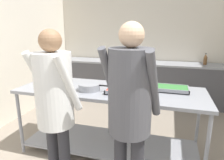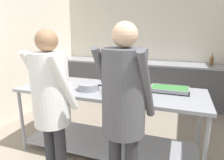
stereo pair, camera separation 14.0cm
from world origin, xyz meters
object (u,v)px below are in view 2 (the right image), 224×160
Objects in this scene: plate_stack at (63,86)px; serving_tray_roast at (170,90)px; guest_serving_right at (124,102)px; water_bottle at (212,60)px; serving_tray_vegetables at (125,91)px; broccoli_bowl at (47,83)px; guest_serving_left at (51,97)px; sauce_pan at (89,86)px.

plate_stack is 1.41m from serving_tray_roast.
guest_serving_right is 7.19× the size of water_bottle.
broccoli_bowl is at bearing -177.87° from serving_tray_vegetables.
guest_serving_right is (1.04, -0.65, 0.13)m from plate_stack.
guest_serving_left is at bearing -120.14° from water_bottle.
broccoli_bowl is at bearing -169.93° from serving_tray_roast.
sauce_pan is 0.49m from serving_tray_vegetables.
guest_serving_left is at bearing -65.71° from plate_stack.
sauce_pan is at bearing 7.90° from plate_stack.
guest_serving_right reaches higher than broccoli_bowl.
broccoli_bowl is at bearing 173.15° from plate_stack.
sauce_pan is at bearing -177.19° from serving_tray_vegetables.
sauce_pan is 0.85× the size of serving_tray_vegetables.
broccoli_bowl is 1.67m from serving_tray_roast.
broccoli_bowl is at bearing -134.70° from water_bottle.
serving_tray_vegetables is 2.00× the size of water_bottle.
water_bottle reaches higher than sauce_pan.
guest_serving_right reaches higher than water_bottle.
broccoli_bowl reaches higher than serving_tray_roast.
sauce_pan is at bearing -126.08° from water_bottle.
sauce_pan reaches higher than serving_tray_vegetables.
plate_stack is at bearing 114.29° from guest_serving_left.
sauce_pan is 1.71× the size of water_bottle.
broccoli_bowl is 0.99× the size of plate_stack.
water_bottle is (0.72, 2.09, 0.10)m from serving_tray_roast.
water_bottle is (1.79, 3.08, -0.00)m from guest_serving_left.
sauce_pan is at bearing 84.87° from guest_serving_left.
broccoli_bowl is 0.90m from guest_serving_left.
plate_stack is 0.37m from sauce_pan.
sauce_pan is at bearing -164.78° from serving_tray_roast.
water_bottle is at bearing 45.30° from broccoli_bowl.
guest_serving_right reaches higher than guest_serving_left.
serving_tray_vegetables is 0.76m from guest_serving_right.
serving_tray_roast is 1.04m from guest_serving_right.
broccoli_bowl is 0.56× the size of sauce_pan.
water_bottle is (1.24, 2.34, 0.10)m from serving_tray_vegetables.
guest_serving_right is (0.74, 0.01, 0.03)m from guest_serving_left.
water_bottle is (2.36, 2.38, 0.08)m from broccoli_bowl.
water_bottle is at bearing 49.17° from plate_stack.
serving_tray_roast is at bearing 71.23° from guest_serving_right.
serving_tray_vegetables is at bearing 4.99° from plate_stack.
serving_tray_roast is (1.64, 0.29, -0.02)m from broccoli_bowl.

